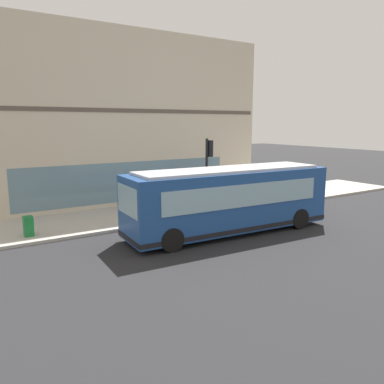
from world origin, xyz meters
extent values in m
plane|color=#262628|center=(0.00, 0.00, 0.00)|extent=(120.00, 120.00, 0.00)
cube|color=#B2ADA3|center=(4.99, 0.00, 0.07)|extent=(4.77, 40.00, 0.15)
cube|color=beige|center=(11.07, 0.00, 5.32)|extent=(7.40, 19.40, 10.64)
cube|color=brown|center=(7.52, 0.00, 5.85)|extent=(0.36, 19.01, 0.24)
cube|color=slate|center=(7.42, 0.00, 1.60)|extent=(0.12, 13.58, 2.40)
cube|color=#1E478C|center=(-0.30, -1.68, 1.60)|extent=(2.99, 10.11, 2.70)
cube|color=silver|center=(-0.30, -1.68, 3.01)|extent=(2.56, 9.09, 0.12)
cube|color=#8CB2C6|center=(-0.06, 3.29, 2.05)|extent=(2.20, 0.19, 1.20)
cube|color=#8CB2C6|center=(0.97, -1.75, 2.00)|extent=(0.46, 8.19, 1.00)
cube|color=#8CB2C6|center=(-1.57, -1.62, 2.00)|extent=(0.46, 8.19, 1.00)
cube|color=black|center=(-0.30, -1.68, 0.43)|extent=(3.03, 10.15, 0.20)
cylinder|color=black|center=(1.02, 1.86, 0.50)|extent=(0.35, 1.01, 1.00)
cylinder|color=black|center=(-1.28, 1.97, 0.50)|extent=(0.35, 1.01, 1.00)
cylinder|color=black|center=(0.68, -5.14, 0.50)|extent=(0.35, 1.01, 1.00)
cylinder|color=black|center=(-1.62, -5.02, 0.50)|extent=(0.35, 1.01, 1.00)
cylinder|color=black|center=(2.97, -2.64, 2.23)|extent=(0.14, 0.14, 4.15)
cube|color=black|center=(2.97, -2.83, 3.75)|extent=(0.32, 0.24, 0.90)
sphere|color=red|center=(2.97, -2.96, 4.03)|extent=(0.20, 0.20, 0.20)
sphere|color=yellow|center=(2.97, -2.96, 3.75)|extent=(0.20, 0.20, 0.20)
sphere|color=green|center=(2.97, -2.96, 3.47)|extent=(0.20, 0.20, 0.20)
cylinder|color=red|center=(3.54, -4.54, 0.43)|extent=(0.24, 0.24, 0.55)
sphere|color=red|center=(3.54, -4.54, 0.78)|extent=(0.22, 0.22, 0.22)
cylinder|color=red|center=(3.54, -4.71, 0.48)|extent=(0.10, 0.12, 0.10)
cylinder|color=red|center=(3.71, -4.54, 0.48)|extent=(0.12, 0.10, 0.10)
cylinder|color=#8C3F8C|center=(6.40, -3.83, 0.56)|extent=(0.14, 0.14, 0.82)
cylinder|color=#8C3F8C|center=(6.24, -3.91, 0.56)|extent=(0.14, 0.14, 0.82)
cylinder|color=#8C3F8C|center=(6.32, -3.87, 1.30)|extent=(0.32, 0.32, 0.65)
sphere|color=#9E704C|center=(6.32, -3.87, 1.74)|extent=(0.22, 0.22, 0.22)
cylinder|color=#3F8C4C|center=(6.00, -6.55, 0.57)|extent=(0.14, 0.14, 0.85)
cylinder|color=#3F8C4C|center=(5.94, -6.72, 0.57)|extent=(0.14, 0.14, 0.85)
cylinder|color=#B23338|center=(5.97, -6.63, 1.34)|extent=(0.32, 0.32, 0.67)
sphere|color=#9E704C|center=(5.97, -6.63, 1.79)|extent=(0.23, 0.23, 0.23)
cube|color=#197233|center=(3.64, 6.52, 0.60)|extent=(0.44, 0.40, 0.90)
cube|color=#8CB2C6|center=(3.64, 6.31, 0.78)|extent=(0.35, 0.03, 0.30)
camera|label=1|loc=(-14.13, 9.16, 5.10)|focal=35.67mm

